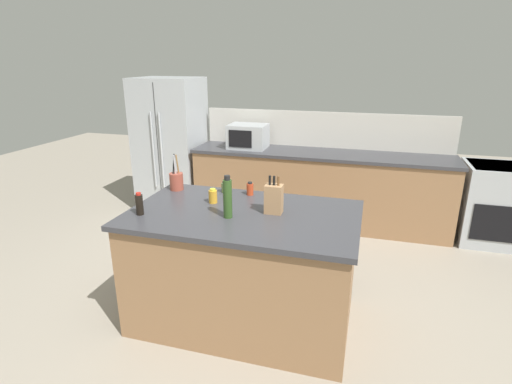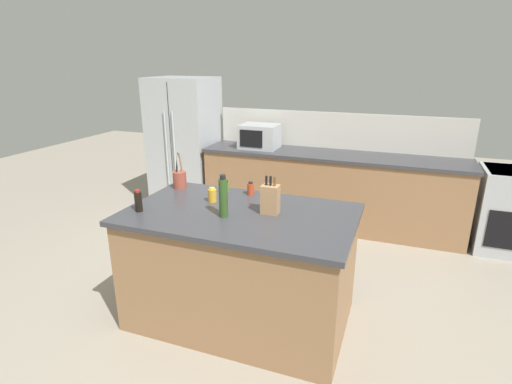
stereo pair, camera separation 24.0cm
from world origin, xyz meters
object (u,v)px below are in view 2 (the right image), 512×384
Objects in this scene: microwave at (259,136)px; spice_jar_paprika at (251,189)px; olive_oil_bottle at (223,197)px; refrigerator at (185,144)px; knife_block at (270,199)px; honey_jar at (212,195)px; spice_jar_oregano at (226,187)px; soy_sauce_bottle at (138,201)px; utensil_crock at (180,179)px.

microwave reaches higher than spice_jar_paprika.
olive_oil_bottle is at bearing -76.32° from microwave.
refrigerator is 6.24× the size of knife_block.
knife_block is at bearing -50.07° from spice_jar_paprika.
spice_jar_oregano is (-0.00, 0.27, -0.01)m from honey_jar.
knife_block is 1.68× the size of soy_sauce_bottle.
utensil_crock is 1.00× the size of olive_oil_bottle.
olive_oil_bottle reaches higher than spice_jar_paprika.
refrigerator is 15.85× the size of spice_jar_paprika.
refrigerator is at bearing 131.53° from knife_block.
spice_jar_oregano is at bearing 145.13° from knife_block.
spice_jar_paprika is (0.23, 0.27, -0.00)m from honey_jar.
honey_jar is at bearing 130.54° from olive_oil_bottle.
soy_sauce_bottle is at bearing -122.83° from spice_jar_oregano.
olive_oil_bottle reaches higher than soy_sauce_bottle.
utensil_crock reaches higher than soy_sauce_bottle.
microwave is 4.03× the size of honey_jar.
utensil_crock reaches higher than knife_block.
microwave is 4.22× the size of spice_jar_paprika.
soy_sauce_bottle is 1.51× the size of spice_jar_paprika.
spice_jar_paprika is at bearing -47.07° from refrigerator.
microwave is at bearing 103.68° from olive_oil_bottle.
utensil_crock reaches higher than spice_jar_paprika.
spice_jar_paprika is at bearing -72.27° from microwave.
utensil_crock is 0.50m from honey_jar.
spice_jar_paprika is (0.66, 0.66, -0.03)m from soy_sauce_bottle.
soy_sauce_bottle is 0.67m from olive_oil_bottle.
refrigerator is at bearing 125.07° from honey_jar.
utensil_crock reaches higher than spice_jar_oregano.
refrigerator is 2.98m from knife_block.
microwave is at bearing 87.00° from utensil_crock.
spice_jar_oregano is at bearing 90.16° from honey_jar.
soy_sauce_bottle is (0.01, -0.62, -0.00)m from utensil_crock.
olive_oil_bottle is 3.22× the size of spice_jar_oregano.
spice_jar_paprika is at bearing -0.42° from spice_jar_oregano.
knife_block is (2.01, -2.19, 0.15)m from refrigerator.
microwave is 1.88m from spice_jar_paprika.
refrigerator is 2.52m from spice_jar_paprika.
knife_block is at bearing -8.64° from honey_jar.
refrigerator is 5.65× the size of olive_oil_bottle.
honey_jar is (-0.22, 0.26, -0.10)m from olive_oil_bottle.
refrigerator is 18.18× the size of spice_jar_oregano.
utensil_crock is 1.86× the size of soy_sauce_bottle.
microwave is at bearing 107.73° from spice_jar_paprika.
soy_sauce_bottle is at bearing -137.69° from honey_jar.
spice_jar_oregano is at bearing 179.58° from spice_jar_paprika.
soy_sauce_bottle is 0.58m from honey_jar.
olive_oil_bottle reaches higher than knife_block.
olive_oil_bottle reaches higher than spice_jar_oregano.
utensil_crock is at bearing -93.00° from microwave.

